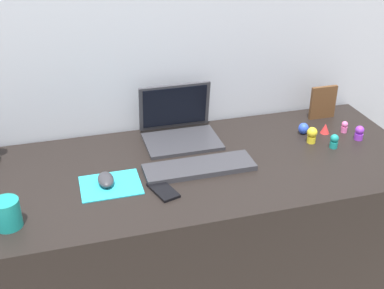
# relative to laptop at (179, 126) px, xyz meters

# --- Properties ---
(back_wall) EXTENTS (2.97, 0.05, 1.39)m
(back_wall) POSITION_rel_laptop_xyz_m (-0.02, 0.15, -0.10)
(back_wall) COLOR #B2B7C1
(back_wall) RESTS_ON ground_plane
(desk) EXTENTS (1.77, 0.70, 0.74)m
(desk) POSITION_rel_laptop_xyz_m (-0.02, -0.24, -0.42)
(desk) COLOR black
(desk) RESTS_ON ground_plane
(laptop) EXTENTS (0.30, 0.24, 0.21)m
(laptop) POSITION_rel_laptop_xyz_m (0.00, 0.00, 0.00)
(laptop) COLOR #333338
(laptop) RESTS_ON desk
(keyboard) EXTENTS (0.41, 0.13, 0.02)m
(keyboard) POSITION_rel_laptop_xyz_m (0.01, -0.27, -0.04)
(keyboard) COLOR #333338
(keyboard) RESTS_ON desk
(mousepad) EXTENTS (0.21, 0.17, 0.00)m
(mousepad) POSITION_rel_laptop_xyz_m (-0.32, -0.29, -0.05)
(mousepad) COLOR #28B7CC
(mousepad) RESTS_ON desk
(mouse) EXTENTS (0.06, 0.10, 0.03)m
(mouse) POSITION_rel_laptop_xyz_m (-0.34, -0.28, -0.03)
(mouse) COLOR #333338
(mouse) RESTS_ON mousepad
(cell_phone) EXTENTS (0.10, 0.14, 0.01)m
(cell_phone) POSITION_rel_laptop_xyz_m (-0.15, -0.38, -0.05)
(cell_phone) COLOR black
(cell_phone) RESTS_ON desk
(picture_frame) EXTENTS (0.12, 0.02, 0.15)m
(picture_frame) POSITION_rel_laptop_xyz_m (0.66, 0.01, 0.02)
(picture_frame) COLOR brown
(picture_frame) RESTS_ON desk
(coffee_mug) EXTENTS (0.08, 0.08, 0.09)m
(coffee_mug) POSITION_rel_laptop_xyz_m (-0.65, -0.44, -0.01)
(coffee_mug) COLOR teal
(coffee_mug) RESTS_ON desk
(toy_figurine_teal) EXTENTS (0.03, 0.03, 0.06)m
(toy_figurine_teal) POSITION_rel_laptop_xyz_m (0.57, -0.25, -0.02)
(toy_figurine_teal) COLOR teal
(toy_figurine_teal) RESTS_ON desk
(toy_figurine_red) EXTENTS (0.04, 0.04, 0.04)m
(toy_figurine_red) POSITION_rel_laptop_xyz_m (0.60, -0.13, -0.03)
(toy_figurine_red) COLOR red
(toy_figurine_red) RESTS_ON desk
(toy_figurine_blue) EXTENTS (0.04, 0.04, 0.05)m
(toy_figurine_blue) POSITION_rel_laptop_xyz_m (0.51, -0.11, -0.03)
(toy_figurine_blue) COLOR blue
(toy_figurine_blue) RESTS_ON desk
(toy_figurine_yellow) EXTENTS (0.04, 0.04, 0.07)m
(toy_figurine_yellow) POSITION_rel_laptop_xyz_m (0.51, -0.19, -0.02)
(toy_figurine_yellow) COLOR yellow
(toy_figurine_yellow) RESTS_ON desk
(toy_figurine_purple) EXTENTS (0.04, 0.04, 0.06)m
(toy_figurine_purple) POSITION_rel_laptop_xyz_m (0.71, -0.22, -0.02)
(toy_figurine_purple) COLOR purple
(toy_figurine_purple) RESTS_ON desk
(toy_figurine_pink) EXTENTS (0.03, 0.03, 0.05)m
(toy_figurine_pink) POSITION_rel_laptop_xyz_m (0.69, -0.14, -0.03)
(toy_figurine_pink) COLOR pink
(toy_figurine_pink) RESTS_ON desk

